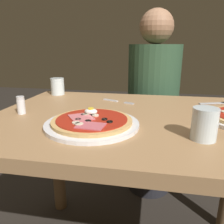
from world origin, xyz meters
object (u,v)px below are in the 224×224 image
object	(u,v)px
knife	(223,103)
diner_person	(152,112)
water_glass_near	(58,87)
salt_shaker	(21,105)
water_glass_far	(204,126)
fork	(116,101)
pizza_foreground	(92,122)
dining_table	(135,147)

from	to	relation	value
knife	diner_person	xyz separation A→B (m)	(-0.31, 0.38, -0.17)
water_glass_near	salt_shaker	bearing A→B (deg)	-88.85
water_glass_far	fork	size ratio (longest dim) A/B	0.59
pizza_foreground	salt_shaker	distance (m)	0.31
water_glass_near	fork	xyz separation A→B (m)	(0.33, -0.10, -0.03)
pizza_foreground	diner_person	xyz separation A→B (m)	(0.19, 0.76, -0.18)
water_glass_far	diner_person	size ratio (longest dim) A/B	0.08
diner_person	water_glass_far	bearing A→B (deg)	99.60
water_glass_near	knife	distance (m)	0.80
pizza_foreground	fork	world-z (taller)	pizza_foreground
pizza_foreground	fork	xyz separation A→B (m)	(0.02, 0.33, -0.01)
fork	knife	distance (m)	0.48
knife	fork	bearing A→B (deg)	-173.82
dining_table	fork	bearing A→B (deg)	118.98
knife	diner_person	bearing A→B (deg)	129.21
water_glass_far	dining_table	bearing A→B (deg)	137.34
dining_table	knife	xyz separation A→B (m)	(0.37, 0.25, 0.13)
dining_table	water_glass_far	size ratio (longest dim) A/B	12.02
water_glass_near	salt_shaker	world-z (taller)	water_glass_near
pizza_foreground	knife	xyz separation A→B (m)	(0.50, 0.38, -0.01)
fork	diner_person	distance (m)	0.49
fork	knife	world-z (taller)	knife
pizza_foreground	water_glass_near	size ratio (longest dim) A/B	3.50
fork	knife	size ratio (longest dim) A/B	0.79
knife	diner_person	world-z (taller)	diner_person
diner_person	dining_table	bearing A→B (deg)	84.67
dining_table	diner_person	distance (m)	0.63
salt_shaker	diner_person	distance (m)	0.86
fork	water_glass_near	bearing A→B (deg)	162.80
water_glass_far	salt_shaker	world-z (taller)	water_glass_far
pizza_foreground	salt_shaker	world-z (taller)	salt_shaker
water_glass_near	knife	xyz separation A→B (m)	(0.80, -0.05, -0.03)
water_glass_near	pizza_foreground	bearing A→B (deg)	-54.92
water_glass_near	water_glass_far	distance (m)	0.79
dining_table	diner_person	bearing A→B (deg)	84.67
dining_table	salt_shaker	size ratio (longest dim) A/B	16.00
water_glass_far	salt_shaker	distance (m)	0.64
dining_table	fork	world-z (taller)	fork
water_glass_far	knife	bearing A→B (deg)	68.35
dining_table	diner_person	xyz separation A→B (m)	(0.06, 0.63, -0.04)
water_glass_near	diner_person	xyz separation A→B (m)	(0.50, 0.33, -0.20)
diner_person	fork	bearing A→B (deg)	68.48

